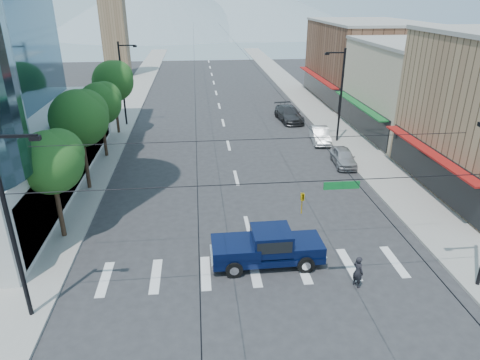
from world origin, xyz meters
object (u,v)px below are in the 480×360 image
Objects in this scene: parked_car_far at (289,114)px; parked_car_near at (343,157)px; pedestrian at (358,272)px; pickup_truck at (267,246)px; parked_car_mid at (320,135)px.

parked_car_near is at bearing -88.08° from parked_car_far.
pedestrian is 16.89m from parked_car_near.
pickup_truck is 1.07× the size of parked_car_far.
parked_car_mid is at bearing -84.78° from parked_car_far.
parked_car_far is at bearing 75.07° from pickup_truck.
pickup_truck is 3.55× the size of pedestrian.
parked_car_far reaches higher than parked_car_mid.
parked_car_mid reaches higher than parked_car_near.
parked_car_far is at bearing 102.29° from parked_car_near.
pickup_truck reaches higher than parked_car_far.
pickup_truck is 28.82m from parked_car_far.
parked_car_near is at bearing -39.94° from pedestrian.
pedestrian reaches higher than parked_car_mid.
parked_car_mid is 8.03m from parked_car_far.
pedestrian is 0.38× the size of parked_car_mid.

